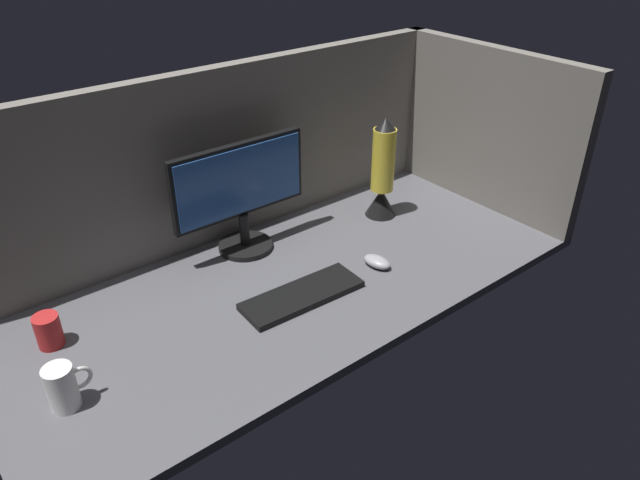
# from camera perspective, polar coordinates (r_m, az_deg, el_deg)

# --- Properties ---
(ground_plane) EXTENTS (1.80, 0.80, 0.03)m
(ground_plane) POSITION_cam_1_polar(r_m,az_deg,el_deg) (1.86, -2.49, -4.06)
(ground_plane) COLOR #515156
(cubicle_wall_back) EXTENTS (1.80, 0.05, 0.58)m
(cubicle_wall_back) POSITION_cam_1_polar(r_m,az_deg,el_deg) (2.00, -9.17, 8.04)
(cubicle_wall_back) COLOR slate
(cubicle_wall_back) RESTS_ON ground_plane
(cubicle_wall_side) EXTENTS (0.05, 0.80, 0.58)m
(cubicle_wall_side) POSITION_cam_1_polar(r_m,az_deg,el_deg) (2.29, 15.54, 10.30)
(cubicle_wall_side) COLOR slate
(cubicle_wall_side) RESTS_ON ground_plane
(monitor) EXTENTS (0.47, 0.18, 0.37)m
(monitor) POSITION_cam_1_polar(r_m,az_deg,el_deg) (1.92, -7.60, 4.62)
(monitor) COLOR black
(monitor) RESTS_ON ground_plane
(keyboard) EXTENTS (0.38, 0.15, 0.02)m
(keyboard) POSITION_cam_1_polar(r_m,az_deg,el_deg) (1.76, -1.71, -5.29)
(keyboard) COLOR black
(keyboard) RESTS_ON ground_plane
(mouse) EXTENTS (0.07, 0.10, 0.03)m
(mouse) POSITION_cam_1_polar(r_m,az_deg,el_deg) (1.91, 5.47, -2.08)
(mouse) COLOR #99999E
(mouse) RESTS_ON ground_plane
(mug_ceramic_white) EXTENTS (0.11, 0.07, 0.12)m
(mug_ceramic_white) POSITION_cam_1_polar(r_m,az_deg,el_deg) (1.53, -23.36, -12.78)
(mug_ceramic_white) COLOR white
(mug_ceramic_white) RESTS_ON ground_plane
(mug_red_plastic) EXTENTS (0.07, 0.07, 0.09)m
(mug_red_plastic) POSITION_cam_1_polar(r_m,az_deg,el_deg) (1.73, -24.50, -7.91)
(mug_red_plastic) COLOR red
(mug_red_plastic) RESTS_ON ground_plane
(lava_lamp) EXTENTS (0.11, 0.11, 0.37)m
(lava_lamp) POSITION_cam_1_polar(r_m,az_deg,el_deg) (2.15, 5.99, 6.12)
(lava_lamp) COLOR black
(lava_lamp) RESTS_ON ground_plane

